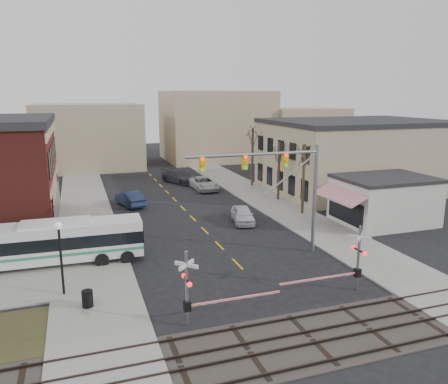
# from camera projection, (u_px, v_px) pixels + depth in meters

# --- Properties ---
(ground) EXTENTS (160.00, 160.00, 0.00)m
(ground) POSITION_uv_depth(u_px,v_px,m) (248.00, 275.00, 28.25)
(ground) COLOR black
(ground) RESTS_ON ground
(sidewalk_west) EXTENTS (5.00, 60.00, 0.12)m
(sidewalk_west) POSITION_uv_depth(u_px,v_px,m) (86.00, 211.00, 43.71)
(sidewalk_west) COLOR gray
(sidewalk_west) RESTS_ON ground
(sidewalk_east) EXTENTS (5.00, 60.00, 0.12)m
(sidewalk_east) POSITION_uv_depth(u_px,v_px,m) (260.00, 197.00, 49.70)
(sidewalk_east) COLOR gray
(sidewalk_east) RESTS_ON ground
(ballast_strip) EXTENTS (160.00, 5.00, 0.06)m
(ballast_strip) POSITION_uv_depth(u_px,v_px,m) (311.00, 339.00, 20.86)
(ballast_strip) COLOR #332D28
(ballast_strip) RESTS_ON ground
(rail_tracks) EXTENTS (160.00, 3.91, 0.14)m
(rail_tracks) POSITION_uv_depth(u_px,v_px,m) (311.00, 337.00, 20.84)
(rail_tracks) COLOR #2D231E
(rail_tracks) RESTS_ON ground
(tan_building) EXTENTS (20.30, 15.30, 8.50)m
(tan_building) POSITION_uv_depth(u_px,v_px,m) (356.00, 155.00, 52.73)
(tan_building) COLOR tan
(tan_building) RESTS_ON ground
(awning_shop) EXTENTS (9.74, 6.20, 4.30)m
(awning_shop) POSITION_uv_depth(u_px,v_px,m) (384.00, 200.00, 39.28)
(awning_shop) COLOR beige
(awning_shop) RESTS_ON ground
(tree_east_a) EXTENTS (0.28, 0.28, 6.75)m
(tree_east_a) POSITION_uv_depth(u_px,v_px,m) (303.00, 179.00, 41.88)
(tree_east_a) COLOR #382B21
(tree_east_a) RESTS_ON sidewalk_east
(tree_east_b) EXTENTS (0.28, 0.28, 6.30)m
(tree_east_b) POSITION_uv_depth(u_px,v_px,m) (279.00, 171.00, 47.56)
(tree_east_b) COLOR #382B21
(tree_east_b) RESTS_ON sidewalk_east
(tree_east_c) EXTENTS (0.28, 0.28, 7.20)m
(tree_east_c) POSITION_uv_depth(u_px,v_px,m) (252.00, 157.00, 54.91)
(tree_east_c) COLOR #382B21
(tree_east_c) RESTS_ON sidewalk_east
(transit_bus) EXTENTS (11.43, 2.83, 2.93)m
(transit_bus) POSITION_uv_depth(u_px,v_px,m) (57.00, 242.00, 29.63)
(transit_bus) COLOR silver
(transit_bus) RESTS_ON ground
(traffic_signal_mast) EXTENTS (9.74, 0.30, 8.00)m
(traffic_signal_mast) POSITION_uv_depth(u_px,v_px,m) (282.00, 178.00, 30.46)
(traffic_signal_mast) COLOR gray
(traffic_signal_mast) RESTS_ON ground
(rr_crossing_west) EXTENTS (5.60, 1.36, 4.00)m
(rr_crossing_west) POSITION_uv_depth(u_px,v_px,m) (195.00, 289.00, 21.77)
(rr_crossing_west) COLOR gray
(rr_crossing_west) RESTS_ON ground
(rr_crossing_east) EXTENTS (5.60, 1.36, 4.00)m
(rr_crossing_east) POSITION_uv_depth(u_px,v_px,m) (352.00, 260.00, 25.59)
(rr_crossing_east) COLOR gray
(rr_crossing_east) RESTS_ON ground
(street_lamp) EXTENTS (0.44, 0.44, 4.35)m
(street_lamp) POSITION_uv_depth(u_px,v_px,m) (60.00, 243.00, 24.69)
(street_lamp) COLOR black
(street_lamp) RESTS_ON sidewalk_west
(trash_bin) EXTENTS (0.60, 0.60, 0.93)m
(trash_bin) POSITION_uv_depth(u_px,v_px,m) (87.00, 299.00, 23.76)
(trash_bin) COLOR black
(trash_bin) RESTS_ON sidewalk_west
(car_a) EXTENTS (2.61, 4.65, 1.49)m
(car_a) POSITION_uv_depth(u_px,v_px,m) (243.00, 215.00, 39.73)
(car_a) COLOR silver
(car_a) RESTS_ON ground
(car_b) EXTENTS (2.88, 5.11, 1.59)m
(car_b) POSITION_uv_depth(u_px,v_px,m) (130.00, 199.00, 45.63)
(car_b) COLOR #17213B
(car_b) RESTS_ON ground
(car_c) EXTENTS (2.71, 5.64, 1.55)m
(car_c) POSITION_uv_depth(u_px,v_px,m) (204.00, 183.00, 53.47)
(car_c) COLOR #B2B2B2
(car_c) RESTS_ON ground
(car_d) EXTENTS (4.57, 6.30, 1.70)m
(car_d) POSITION_uv_depth(u_px,v_px,m) (179.00, 176.00, 57.66)
(car_d) COLOR #38383D
(car_d) RESTS_ON ground
(pedestrian_near) EXTENTS (0.59, 0.71, 1.67)m
(pedestrian_near) POSITION_uv_depth(u_px,v_px,m) (97.00, 251.00, 29.83)
(pedestrian_near) COLOR #524642
(pedestrian_near) RESTS_ON sidewalk_west
(pedestrian_far) EXTENTS (0.87, 0.98, 1.66)m
(pedestrian_far) POSITION_uv_depth(u_px,v_px,m) (61.00, 245.00, 31.12)
(pedestrian_far) COLOR #35375E
(pedestrian_far) RESTS_ON sidewalk_west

